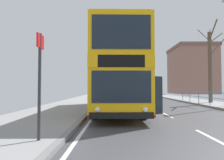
{
  "coord_description": "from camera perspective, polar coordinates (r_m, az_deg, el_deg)",
  "views": [
    {
      "loc": [
        -2.89,
        -3.58,
        1.48
      ],
      "look_at": [
        -3.0,
        7.92,
        1.92
      ],
      "focal_mm": 32.45,
      "sensor_mm": 36.0,
      "label": 1
    }
  ],
  "objects": [
    {
      "name": "double_decker_bus_main",
      "position": [
        12.65,
        1.22,
        1.83
      ],
      "size": [
        3.45,
        10.35,
        4.54
      ],
      "color": "#F4B20F",
      "rests_on": "ground"
    },
    {
      "name": "bus_stop_sign_near",
      "position": [
        5.56,
        -19.71,
        1.51
      ],
      "size": [
        0.08,
        0.44,
        2.76
      ],
      "color": "#2D2D33",
      "rests_on": "ground"
    },
    {
      "name": "bare_tree_far_00",
      "position": [
        20.7,
        25.95,
        3.96
      ],
      "size": [
        2.35,
        2.83,
        7.12
      ],
      "color": "brown",
      "rests_on": "ground"
    },
    {
      "name": "background_building_00",
      "position": [
        54.48,
        21.4,
        2.61
      ],
      "size": [
        9.28,
        12.16,
        11.75
      ],
      "color": "#936656",
      "rests_on": "ground"
    }
  ]
}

